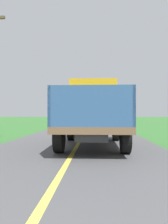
{
  "coord_description": "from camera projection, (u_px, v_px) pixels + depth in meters",
  "views": [
    {
      "loc": [
        0.72,
        0.67,
        1.32
      ],
      "look_at": [
        0.25,
        9.61,
        1.4
      ],
      "focal_mm": 35.53,
      "sensor_mm": 36.0,
      "label": 1
    }
  ],
  "objects": [
    {
      "name": "banana_truck_near",
      "position": [
        93.0,
        110.0,
        9.56
      ],
      "size": [
        2.38,
        5.82,
        2.8
      ],
      "color": "#2D2D30",
      "rests_on": "road_surface"
    }
  ]
}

